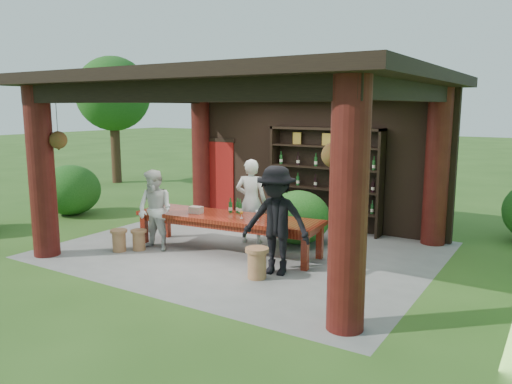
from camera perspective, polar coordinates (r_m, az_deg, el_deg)
The scene contains 15 objects.
ground at distance 10.35m, azimuth -1.19°, elevation -6.61°, with size 90.00×90.00×0.00m, color #2D5119.
pavilion at distance 10.33m, azimuth 0.02°, elevation 5.40°, with size 7.50×6.00×3.60m.
wine_shelf at distance 11.90m, azimuth 7.85°, elevation 1.48°, with size 2.77×0.42×2.44m.
tasting_table at distance 10.07m, azimuth -3.22°, elevation -3.32°, with size 3.95×1.37×0.75m.
stool_near_left at distance 10.54m, azimuth -13.24°, elevation -5.29°, with size 0.32×0.32×0.43m.
stool_near_right at distance 8.61m, azimuth 0.11°, elevation -8.03°, with size 0.41×0.41×0.54m.
stool_far_left at distance 10.56m, azimuth -15.39°, elevation -5.29°, with size 0.34×0.34×0.45m.
host at distance 10.69m, azimuth -0.56°, elevation -1.06°, with size 0.66×0.44×1.82m, color silver.
guest_woman at distance 10.35m, azimuth -11.46°, elevation -2.07°, with size 0.81×0.63×1.66m, color silver.
guest_man at distance 8.68m, azimuth 2.31°, elevation -3.29°, with size 1.24×0.71×1.91m, color black.
table_bottles at distance 10.25m, azimuth -2.29°, elevation -1.56°, with size 0.32×0.14×0.31m.
table_glasses at distance 9.73m, azimuth 0.08°, elevation -2.65°, with size 0.60×0.31×0.15m.
napkin_basket at distance 10.31m, azimuth -6.87°, elevation -2.04°, with size 0.26×0.18×0.14m, color #BF6672.
shrubs at distance 9.76m, azimuth 11.72°, elevation -4.43°, with size 16.07×7.71×1.36m.
trees at distance 10.02m, azimuth 20.80°, elevation 11.72°, with size 22.74×11.12×4.80m.
Camera 1 is at (5.46, -8.30, 2.91)m, focal length 35.00 mm.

